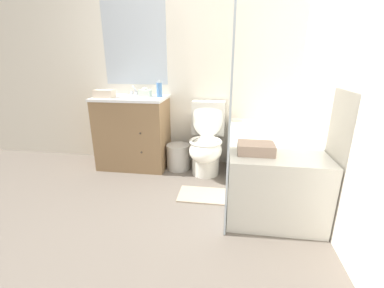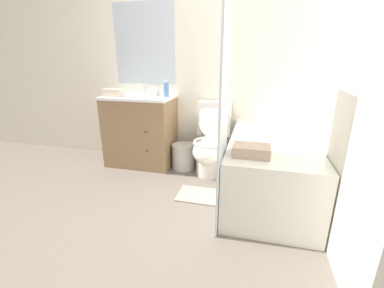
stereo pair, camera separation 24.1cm
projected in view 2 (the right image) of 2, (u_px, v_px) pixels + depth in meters
The scene contains 14 objects.
ground_plane at pixel (163, 235), 1.96m from camera, with size 14.00×14.00×0.00m, color #6B6056.
wall_back at pixel (206, 61), 2.99m from camera, with size 8.00×0.06×2.50m.
wall_right at pixel (337, 63), 1.98m from camera, with size 0.05×2.54×2.50m.
vanity_cabinet at pixel (141, 130), 3.17m from camera, with size 0.83×0.54×0.86m.
sink_faucet at pixel (145, 91), 3.19m from camera, with size 0.14×0.12×0.12m.
toilet at pixel (211, 143), 2.92m from camera, with size 0.39×0.64×0.84m.
bathtub at pixel (270, 168), 2.44m from camera, with size 0.75×1.42×0.58m.
shower_curtain at pixel (224, 108), 1.82m from camera, with size 0.02×0.41×1.88m.
wastebasket at pixel (183, 156), 3.11m from camera, with size 0.28×0.28×0.30m.
tissue_box at pixel (153, 92), 3.05m from camera, with size 0.13×0.11×0.10m.
soap_dispenser at pixel (166, 89), 2.96m from camera, with size 0.06×0.06×0.19m.
hand_towel_folded at pixel (113, 93), 2.99m from camera, with size 0.22×0.13×0.09m.
bath_towel_folded at pixel (251, 150), 1.94m from camera, with size 0.28×0.20×0.08m.
bath_mat at pixel (206, 196), 2.49m from camera, with size 0.56×0.31×0.02m.
Camera 2 is at (0.62, -1.53, 1.28)m, focal length 24.00 mm.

